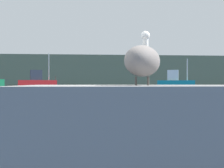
% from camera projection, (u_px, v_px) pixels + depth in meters
% --- Properties ---
extents(ground_plane, '(260.00, 260.00, 0.00)m').
position_uv_depth(ground_plane, '(63.00, 138.00, 4.17)').
color(ground_plane, navy).
extents(hillside_backdrop, '(140.00, 14.13, 8.87)m').
position_uv_depth(hillside_backdrop, '(91.00, 71.00, 79.98)').
color(hillside_backdrop, '#5B664C').
rests_on(hillside_backdrop, ground).
extents(pier_dock, '(3.31, 2.08, 0.86)m').
position_uv_depth(pier_dock, '(142.00, 116.00, 3.54)').
color(pier_dock, slate).
rests_on(pier_dock, ground).
extents(pelican, '(0.77, 1.30, 0.82)m').
position_uv_depth(pelican, '(143.00, 61.00, 3.55)').
color(pelican, slate).
rests_on(pelican, pier_dock).
extents(fishing_boat_teal, '(5.29, 3.29, 4.20)m').
position_uv_depth(fishing_boat_teal, '(175.00, 83.00, 35.78)').
color(fishing_boat_teal, teal).
rests_on(fishing_boat_teal, ground).
extents(fishing_boat_red, '(6.22, 3.39, 5.74)m').
position_uv_depth(fishing_boat_red, '(37.00, 82.00, 41.48)').
color(fishing_boat_red, red).
rests_on(fishing_boat_red, ground).
extents(mooring_buoy, '(0.62, 0.62, 0.62)m').
position_uv_depth(mooring_buoy, '(164.00, 92.00, 15.21)').
color(mooring_buoy, red).
rests_on(mooring_buoy, ground).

